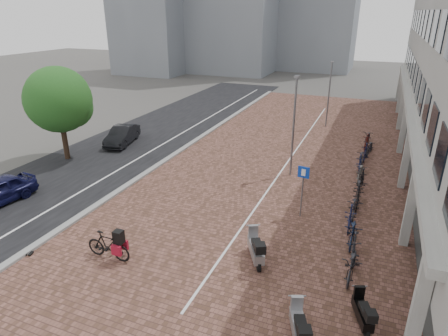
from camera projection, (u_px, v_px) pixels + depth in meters
ground at (168, 250)px, 15.57m from camera, size 140.00×140.00×0.00m
plaza_brick at (287, 159)px, 25.16m from camera, size 14.50×42.00×0.04m
street_asphalt at (143, 139)px, 29.00m from camera, size 8.00×50.00×0.03m
curb at (190, 144)px, 27.62m from camera, size 0.35×42.00×0.14m
lane_line at (167, 142)px, 28.30m from camera, size 0.12×44.00×0.00m
parking_line at (290, 159)px, 25.08m from camera, size 0.10×30.00×0.00m
car_dark at (122, 135)px, 27.75m from camera, size 2.26×4.12×1.29m
hero_bike at (108, 245)px, 14.81m from camera, size 1.92×0.55×1.36m
shoes at (28, 254)px, 15.20m from camera, size 0.43×0.39×0.09m
scooter_front at (256, 247)px, 14.64m from camera, size 1.36×1.86×1.24m
scooter_mid at (363, 311)px, 11.67m from camera, size 0.95×1.58×1.04m
scooter_back at (299, 326)px, 11.03m from camera, size 1.11×1.78×1.17m
parking_sign at (303, 184)px, 17.41m from camera, size 0.53×0.12×2.53m
lamp_near at (293, 128)px, 21.60m from camera, size 0.12×0.12×5.70m
lamp_far at (329, 95)px, 31.09m from camera, size 0.12×0.12×5.24m
street_tree at (61, 101)px, 23.83m from camera, size 4.07×4.07×5.92m
bike_row at (361, 179)px, 20.78m from camera, size 1.25×18.11×1.05m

